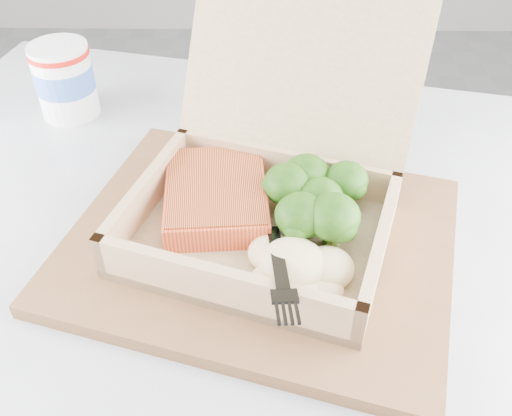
{
  "coord_description": "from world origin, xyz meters",
  "views": [
    {
      "loc": [
        0.18,
        -0.59,
        1.13
      ],
      "look_at": [
        0.18,
        -0.19,
        0.79
      ],
      "focal_mm": 40.0,
      "sensor_mm": 36.0,
      "label": 1
    }
  ],
  "objects_px": {
    "serving_tray": "(260,242)",
    "cafe_table": "(206,401)",
    "takeout_container": "(273,170)",
    "paper_cup": "(64,78)"
  },
  "relations": [
    {
      "from": "serving_tray",
      "to": "cafe_table",
      "type": "bearing_deg",
      "value": -139.09
    },
    {
      "from": "takeout_container",
      "to": "paper_cup",
      "type": "relative_size",
      "value": 3.59
    },
    {
      "from": "serving_tray",
      "to": "takeout_container",
      "type": "xyz_separation_m",
      "value": [
        0.01,
        0.04,
        0.06
      ]
    },
    {
      "from": "serving_tray",
      "to": "paper_cup",
      "type": "xyz_separation_m",
      "value": [
        -0.24,
        0.24,
        0.04
      ]
    },
    {
      "from": "cafe_table",
      "to": "paper_cup",
      "type": "bearing_deg",
      "value": 122.38
    },
    {
      "from": "cafe_table",
      "to": "takeout_container",
      "type": "relative_size",
      "value": 3.04
    },
    {
      "from": "takeout_container",
      "to": "paper_cup",
      "type": "xyz_separation_m",
      "value": [
        -0.26,
        0.2,
        -0.02
      ]
    },
    {
      "from": "paper_cup",
      "to": "takeout_container",
      "type": "bearing_deg",
      "value": -38.55
    },
    {
      "from": "paper_cup",
      "to": "cafe_table",
      "type": "bearing_deg",
      "value": -57.62
    },
    {
      "from": "serving_tray",
      "to": "paper_cup",
      "type": "relative_size",
      "value": 3.85
    }
  ]
}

